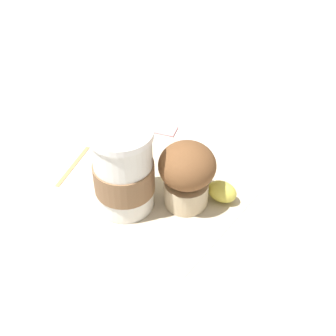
# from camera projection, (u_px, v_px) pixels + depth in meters

# --- Properties ---
(ground_plane) EXTENTS (3.00, 3.00, 0.00)m
(ground_plane) POSITION_uv_depth(u_px,v_px,m) (168.00, 193.00, 0.76)
(ground_plane) COLOR beige
(paper_napkin) EXTENTS (0.24, 0.24, 0.00)m
(paper_napkin) POSITION_uv_depth(u_px,v_px,m) (168.00, 193.00, 0.76)
(paper_napkin) COLOR beige
(paper_napkin) RESTS_ON ground_plane
(coffee_cup) EXTENTS (0.09, 0.09, 0.14)m
(coffee_cup) POSITION_uv_depth(u_px,v_px,m) (124.00, 171.00, 0.69)
(coffee_cup) COLOR white
(coffee_cup) RESTS_ON paper_napkin
(muffin) EXTENTS (0.09, 0.09, 0.11)m
(muffin) POSITION_uv_depth(u_px,v_px,m) (186.00, 174.00, 0.70)
(muffin) COLOR beige
(muffin) RESTS_ON paper_napkin
(banana) EXTENTS (0.07, 0.15, 0.04)m
(banana) POSITION_uv_depth(u_px,v_px,m) (197.00, 180.00, 0.75)
(banana) COLOR #D6CC4C
(banana) RESTS_ON paper_napkin
(sugar_packet) EXTENTS (0.05, 0.06, 0.01)m
(sugar_packet) POSITION_uv_depth(u_px,v_px,m) (163.00, 129.00, 0.88)
(sugar_packet) COLOR pink
(sugar_packet) RESTS_ON ground_plane
(wooden_stirrer) EXTENTS (0.11, 0.04, 0.00)m
(wooden_stirrer) POSITION_uv_depth(u_px,v_px,m) (73.00, 166.00, 0.81)
(wooden_stirrer) COLOR tan
(wooden_stirrer) RESTS_ON ground_plane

